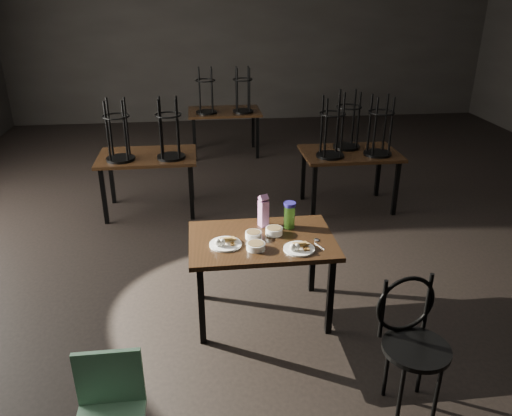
{
  "coord_description": "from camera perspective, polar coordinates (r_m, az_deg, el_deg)",
  "views": [
    {
      "loc": [
        -1.22,
        -4.69,
        2.66
      ],
      "look_at": [
        -0.74,
        -0.66,
        0.85
      ],
      "focal_mm": 35.0,
      "sensor_mm": 36.0,
      "label": 1
    }
  ],
  "objects": [
    {
      "name": "bg_table_left",
      "position": [
        6.29,
        -12.36,
        5.84
      ],
      "size": [
        1.2,
        0.8,
        1.48
      ],
      "color": "black",
      "rests_on": "ground"
    },
    {
      "name": "plate_right",
      "position": [
        3.96,
        4.93,
        -4.51
      ],
      "size": [
        0.25,
        0.25,
        0.08
      ],
      "color": "white",
      "rests_on": "main_table"
    },
    {
      "name": "room",
      "position": [
        4.85,
        7.46,
        19.97
      ],
      "size": [
        12.0,
        12.04,
        3.22
      ],
      "color": "black",
      "rests_on": "ground"
    },
    {
      "name": "bowl_near",
      "position": [
        4.12,
        -0.3,
        -3.07
      ],
      "size": [
        0.14,
        0.14,
        0.05
      ],
      "color": "white",
      "rests_on": "main_table"
    },
    {
      "name": "bowl_far",
      "position": [
        4.19,
        2.08,
        -2.62
      ],
      "size": [
        0.14,
        0.14,
        0.06
      ],
      "color": "white",
      "rests_on": "main_table"
    },
    {
      "name": "bg_table_right",
      "position": [
        6.4,
        10.77,
        6.52
      ],
      "size": [
        1.2,
        0.8,
        1.48
      ],
      "color": "black",
      "rests_on": "ground"
    },
    {
      "name": "plate_left",
      "position": [
        4.02,
        -3.55,
        -3.97
      ],
      "size": [
        0.26,
        0.26,
        0.08
      ],
      "color": "white",
      "rests_on": "main_table"
    },
    {
      "name": "spoon",
      "position": [
        4.11,
        6.98,
        -3.72
      ],
      "size": [
        0.06,
        0.2,
        0.01
      ],
      "color": "silver",
      "rests_on": "main_table"
    },
    {
      "name": "water_bottle",
      "position": [
        4.27,
        3.84,
        -0.77
      ],
      "size": [
        0.11,
        0.11,
        0.23
      ],
      "color": "#62C038",
      "rests_on": "main_table"
    },
    {
      "name": "school_chair",
      "position": [
        3.11,
        -16.37,
        -21.32
      ],
      "size": [
        0.38,
        0.38,
        0.82
      ],
      "rotation": [
        0.0,
        0.0,
        0.0
      ],
      "color": "#7ABE94",
      "rests_on": "ground"
    },
    {
      "name": "bg_table_far",
      "position": [
        8.49,
        -3.62,
        11.01
      ],
      "size": [
        1.2,
        0.8,
        1.48
      ],
      "color": "black",
      "rests_on": "ground"
    },
    {
      "name": "bowl_big",
      "position": [
        3.95,
        -0.02,
        -4.36
      ],
      "size": [
        0.15,
        0.15,
        0.05
      ],
      "color": "white",
      "rests_on": "main_table"
    },
    {
      "name": "bentwood_chair",
      "position": [
        3.54,
        17.34,
        -13.67
      ],
      "size": [
        0.46,
        0.45,
        0.93
      ],
      "rotation": [
        0.0,
        0.0,
        0.13
      ],
      "color": "black",
      "rests_on": "ground"
    },
    {
      "name": "main_table",
      "position": [
        4.16,
        0.66,
        -4.48
      ],
      "size": [
        1.2,
        0.8,
        0.75
      ],
      "color": "black",
      "rests_on": "ground"
    },
    {
      "name": "juice_carton",
      "position": [
        4.29,
        0.86,
        -0.39
      ],
      "size": [
        0.09,
        0.1,
        0.29
      ],
      "color": "#901A7B",
      "rests_on": "main_table"
    }
  ]
}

